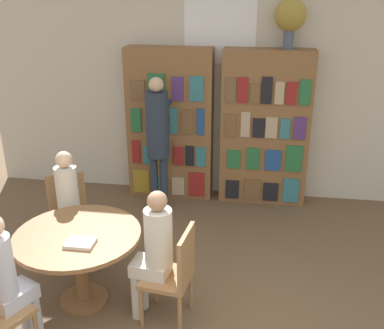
# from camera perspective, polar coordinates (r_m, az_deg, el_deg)

# --- Properties ---
(wall_back) EXTENTS (6.40, 0.07, 3.00)m
(wall_back) POSITION_cam_1_polar(r_m,az_deg,el_deg) (5.98, 3.45, 9.97)
(wall_back) COLOR beige
(wall_back) RESTS_ON ground_plane
(bookshelf_left) EXTENTS (1.13, 0.34, 2.01)m
(bookshelf_left) POSITION_cam_1_polar(r_m,az_deg,el_deg) (6.00, -2.79, 5.07)
(bookshelf_left) COLOR brown
(bookshelf_left) RESTS_ON ground_plane
(bookshelf_right) EXTENTS (1.13, 0.34, 2.01)m
(bookshelf_right) POSITION_cam_1_polar(r_m,az_deg,el_deg) (5.90, 9.23, 4.50)
(bookshelf_right) COLOR brown
(bookshelf_right) RESTS_ON ground_plane
(flower_vase) EXTENTS (0.38, 0.38, 0.58)m
(flower_vase) POSITION_cam_1_polar(r_m,az_deg,el_deg) (5.66, 12.38, 17.91)
(flower_vase) COLOR #475166
(flower_vase) RESTS_ON bookshelf_right
(reading_table) EXTENTS (1.11, 1.11, 0.72)m
(reading_table) POSITION_cam_1_polar(r_m,az_deg,el_deg) (4.15, -14.21, -10.05)
(reading_table) COLOR brown
(reading_table) RESTS_ON ground_plane
(chair_left_side) EXTENTS (0.54, 0.54, 0.88)m
(chair_left_side) POSITION_cam_1_polar(r_m,az_deg,el_deg) (4.98, -15.36, -5.77)
(chair_left_side) COLOR olive
(chair_left_side) RESTS_ON ground_plane
(chair_far_side) EXTENTS (0.45, 0.45, 0.88)m
(chair_far_side) POSITION_cam_1_polar(r_m,az_deg,el_deg) (3.88, -2.18, -13.45)
(chair_far_side) COLOR olive
(chair_far_side) RESTS_ON ground_plane
(seated_reader_left) EXTENTS (0.35, 0.39, 1.22)m
(seated_reader_left) POSITION_cam_1_polar(r_m,az_deg,el_deg) (4.73, -15.34, -4.83)
(seated_reader_left) COLOR beige
(seated_reader_left) RESTS_ON ground_plane
(seated_reader_right) EXTENTS (0.37, 0.27, 1.22)m
(seated_reader_right) POSITION_cam_1_polar(r_m,az_deg,el_deg) (3.83, -4.92, -10.72)
(seated_reader_right) COLOR beige
(seated_reader_right) RESTS_ON ground_plane
(seated_reader_back) EXTENTS (0.34, 0.38, 1.23)m
(seated_reader_back) POSITION_cam_1_polar(r_m,az_deg,el_deg) (3.76, -22.43, -13.10)
(seated_reader_back) COLOR #B2B7C6
(seated_reader_back) RESTS_ON ground_plane
(librarian_standing) EXTENTS (0.28, 0.55, 1.73)m
(librarian_standing) POSITION_cam_1_polar(r_m,az_deg,el_deg) (5.53, -4.37, 4.08)
(librarian_standing) COLOR #232D3D
(librarian_standing) RESTS_ON ground_plane
(open_book_on_table) EXTENTS (0.24, 0.18, 0.03)m
(open_book_on_table) POSITION_cam_1_polar(r_m,az_deg,el_deg) (3.92, -14.01, -9.64)
(open_book_on_table) COLOR silver
(open_book_on_table) RESTS_ON reading_table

